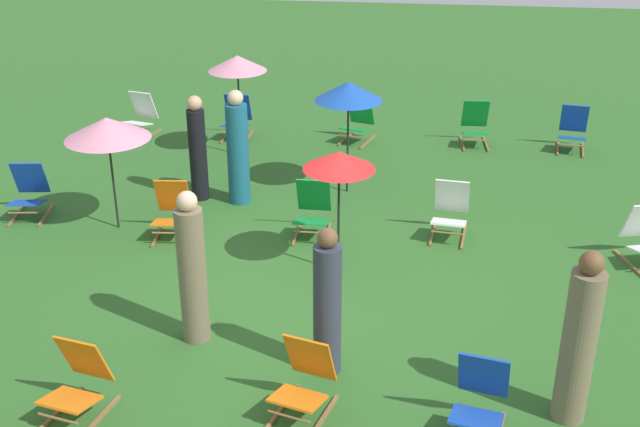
# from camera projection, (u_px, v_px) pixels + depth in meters

# --- Properties ---
(ground_plane) EXTENTS (40.00, 40.00, 0.00)m
(ground_plane) POSITION_uv_depth(u_px,v_px,m) (308.00, 289.00, 10.12)
(ground_plane) COLOR #2D6026
(deckchair_0) EXTENTS (0.48, 0.76, 0.83)m
(deckchair_0) POSITION_uv_depth(u_px,v_px,m) (312.00, 211.00, 11.38)
(deckchair_0) COLOR olive
(deckchair_0) RESTS_ON ground
(deckchair_1) EXTENTS (0.55, 0.80, 0.83)m
(deckchair_1) POSITION_uv_depth(u_px,v_px,m) (172.00, 211.00, 11.36)
(deckchair_1) COLOR olive
(deckchair_1) RESTS_ON ground
(deckchair_3) EXTENTS (0.52, 0.79, 0.83)m
(deckchair_3) POSITION_uv_depth(u_px,v_px,m) (475.00, 125.00, 14.82)
(deckchair_3) COLOR olive
(deckchair_3) RESTS_ON ground
(deckchair_4) EXTENTS (0.56, 0.81, 0.83)m
(deckchair_4) POSITION_uv_depth(u_px,v_px,m) (450.00, 212.00, 11.35)
(deckchair_4) COLOR olive
(deckchair_4) RESTS_ON ground
(deckchair_5) EXTENTS (0.58, 0.82, 0.83)m
(deckchair_5) POSITION_uv_depth(u_px,v_px,m) (573.00, 130.00, 14.56)
(deckchair_5) COLOR olive
(deckchair_5) RESTS_ON ground
(deckchair_6) EXTENTS (0.67, 0.86, 0.83)m
(deckchair_6) POSITION_uv_depth(u_px,v_px,m) (358.00, 122.00, 14.99)
(deckchair_6) COLOR olive
(deckchair_6) RESTS_ON ground
(deckchair_8) EXTENTS (0.63, 0.84, 0.83)m
(deckchair_8) POSITION_uv_depth(u_px,v_px,m) (78.00, 382.00, 7.77)
(deckchair_8) COLOR olive
(deckchair_8) RESTS_ON ground
(deckchair_9) EXTENTS (0.62, 0.84, 0.83)m
(deckchair_9) POSITION_uv_depth(u_px,v_px,m) (480.00, 400.00, 7.52)
(deckchair_9) COLOR olive
(deckchair_9) RESTS_ON ground
(deckchair_10) EXTENTS (0.59, 0.83, 0.83)m
(deckchair_10) POSITION_uv_depth(u_px,v_px,m) (29.00, 193.00, 11.97)
(deckchair_10) COLOR olive
(deckchair_10) RESTS_ON ground
(deckchair_11) EXTENTS (0.66, 0.86, 0.83)m
(deckchair_11) POSITION_uv_depth(u_px,v_px,m) (304.00, 381.00, 7.78)
(deckchair_11) COLOR olive
(deckchair_11) RESTS_ON ground
(deckchair_12) EXTENTS (0.65, 0.85, 0.83)m
(deckchair_12) POSITION_uv_depth(u_px,v_px,m) (140.00, 116.00, 15.32)
(deckchair_12) COLOR olive
(deckchair_12) RESTS_ON ground
(deckchair_14) EXTENTS (0.49, 0.77, 0.83)m
(deckchair_14) POSITION_uv_depth(u_px,v_px,m) (237.00, 119.00, 15.18)
(deckchair_14) COLOR olive
(deckchair_14) RESTS_ON ground
(umbrella_0) EXTENTS (1.20, 1.20, 1.69)m
(umbrella_0) POSITION_uv_depth(u_px,v_px,m) (107.00, 128.00, 11.09)
(umbrella_0) COLOR black
(umbrella_0) RESTS_ON ground
(umbrella_1) EXTENTS (1.02, 1.02, 1.82)m
(umbrella_1) POSITION_uv_depth(u_px,v_px,m) (237.00, 63.00, 13.74)
(umbrella_1) COLOR black
(umbrella_1) RESTS_ON ground
(umbrella_2) EXTENTS (0.92, 0.92, 1.67)m
(umbrella_2) POSITION_uv_depth(u_px,v_px,m) (339.00, 161.00, 9.90)
(umbrella_2) COLOR black
(umbrella_2) RESTS_ON ground
(umbrella_3) EXTENTS (1.06, 1.06, 1.82)m
(umbrella_3) POSITION_uv_depth(u_px,v_px,m) (349.00, 91.00, 12.25)
(umbrella_3) COLOR black
(umbrella_3) RESTS_ON ground
(person_0) EXTENTS (0.42, 0.42, 1.83)m
(person_0) POSITION_uv_depth(u_px,v_px,m) (579.00, 343.00, 7.51)
(person_0) COLOR #72664C
(person_0) RESTS_ON ground
(person_1) EXTENTS (0.44, 0.44, 1.81)m
(person_1) POSITION_uv_depth(u_px,v_px,m) (238.00, 150.00, 12.22)
(person_1) COLOR #195972
(person_1) RESTS_ON ground
(person_2) EXTENTS (0.36, 0.36, 1.68)m
(person_2) POSITION_uv_depth(u_px,v_px,m) (198.00, 150.00, 12.36)
(person_2) COLOR black
(person_2) RESTS_ON ground
(person_3) EXTENTS (0.42, 0.42, 1.82)m
(person_3) POSITION_uv_depth(u_px,v_px,m) (192.00, 271.00, 8.76)
(person_3) COLOR #72664C
(person_3) RESTS_ON ground
(person_4) EXTENTS (0.41, 0.41, 1.68)m
(person_4) POSITION_uv_depth(u_px,v_px,m) (327.00, 305.00, 8.24)
(person_4) COLOR #333847
(person_4) RESTS_ON ground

